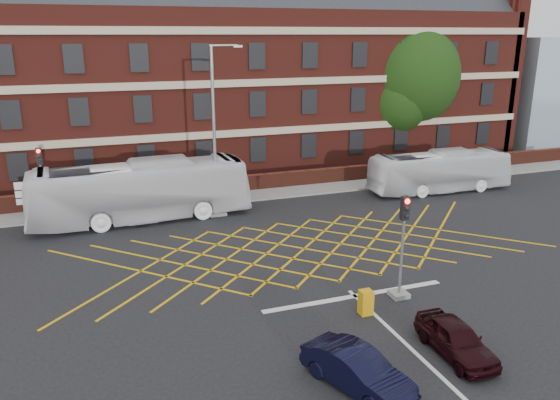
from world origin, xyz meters
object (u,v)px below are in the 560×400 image
object	(u,v)px
street_lamp	(216,158)
utility_cabinet	(366,302)
traffic_light_near	(402,257)
direction_signs	(26,194)
bus_left	(141,191)
car_maroon	(456,339)
traffic_light_far	(44,192)
deciduous_tree	(406,83)
bus_right	(440,171)
car_navy	(357,370)

from	to	relation	value
street_lamp	utility_cabinet	size ratio (longest dim) A/B	10.03
traffic_light_near	direction_signs	xyz separation A→B (m)	(-15.05, 16.24, -0.39)
bus_left	direction_signs	distance (m)	6.88
bus_left	street_lamp	xyz separation A→B (m)	(4.33, -0.50, 1.70)
car_maroon	traffic_light_far	distance (m)	23.53
deciduous_tree	bus_right	bearing A→B (deg)	-107.77
car_navy	car_maroon	bearing A→B (deg)	-14.01
car_navy	traffic_light_far	bearing A→B (deg)	94.54
bus_left	utility_cabinet	world-z (taller)	bus_left
bus_left	car_maroon	world-z (taller)	bus_left
bus_left	traffic_light_far	xyz separation A→B (m)	(-5.18, 1.55, 0.05)
bus_right	deciduous_tree	xyz separation A→B (m)	(3.13, 9.78, 5.04)
traffic_light_near	street_lamp	world-z (taller)	street_lamp
bus_left	car_maroon	size ratio (longest dim) A/B	3.59
bus_left	utility_cabinet	xyz separation A→B (m)	(6.81, -14.22, -1.23)
traffic_light_near	street_lamp	distance (m)	13.77
car_maroon	street_lamp	bearing A→B (deg)	104.65
deciduous_tree	utility_cabinet	world-z (taller)	deciduous_tree
bus_right	utility_cabinet	xyz separation A→B (m)	(-12.87, -13.51, -0.89)
bus_right	car_maroon	size ratio (longest dim) A/B	2.88
deciduous_tree	direction_signs	size ratio (longest dim) A/B	5.15
bus_right	utility_cabinet	distance (m)	18.68
street_lamp	bus_left	bearing A→B (deg)	173.47
deciduous_tree	utility_cabinet	size ratio (longest dim) A/B	11.67
car_navy	utility_cabinet	distance (m)	4.66
bus_left	traffic_light_far	bearing A→B (deg)	71.03
direction_signs	street_lamp	bearing A→B (deg)	-17.39
car_navy	street_lamp	xyz separation A→B (m)	(-0.04, 17.70, 2.80)
traffic_light_near	utility_cabinet	world-z (taller)	traffic_light_near
bus_left	deciduous_tree	xyz separation A→B (m)	(22.81, 9.07, 4.70)
traffic_light_far	car_maroon	bearing A→B (deg)	-54.99
bus_right	traffic_light_near	xyz separation A→B (m)	(-10.89, -12.71, 0.39)
bus_left	bus_right	world-z (taller)	bus_left
car_maroon	deciduous_tree	world-z (taller)	deciduous_tree
bus_left	traffic_light_far	distance (m)	5.41
bus_left	car_navy	world-z (taller)	bus_left
car_navy	traffic_light_far	world-z (taller)	traffic_light_far
utility_cabinet	deciduous_tree	bearing A→B (deg)	55.52
bus_left	deciduous_tree	world-z (taller)	deciduous_tree
deciduous_tree	bus_left	bearing A→B (deg)	-158.31
bus_left	car_maroon	xyz separation A→B (m)	(8.30, -17.70, -1.13)
car_navy	bus_left	bearing A→B (deg)	82.23
bus_right	car_maroon	xyz separation A→B (m)	(-11.37, -16.99, -0.79)
car_navy	traffic_light_near	bearing A→B (deg)	26.00
utility_cabinet	traffic_light_far	bearing A→B (deg)	127.24
bus_right	traffic_light_far	xyz separation A→B (m)	(-24.85, 2.26, 0.39)
street_lamp	utility_cabinet	xyz separation A→B (m)	(2.48, -13.73, -2.94)
car_maroon	traffic_light_far	world-z (taller)	traffic_light_far
car_maroon	street_lamp	distance (m)	17.88
bus_left	traffic_light_far	size ratio (longest dim) A/B	2.89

